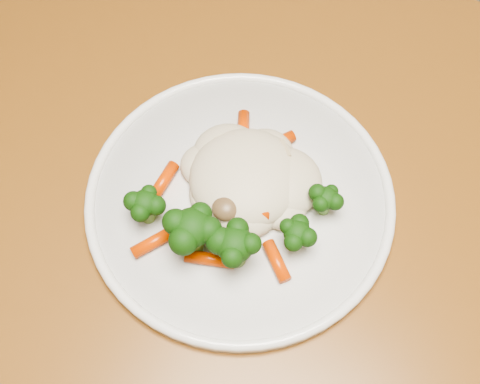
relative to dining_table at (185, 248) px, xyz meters
The scene contains 3 objects.
dining_table is the anchor object (origin of this frame).
plate 0.11m from the dining_table, 34.12° to the left, with size 0.30×0.30×0.01m, color white.
meal 0.14m from the dining_table, 24.22° to the left, with size 0.19×0.19×0.05m.
Camera 1 is at (0.49, 0.06, 1.27)m, focal length 45.00 mm.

